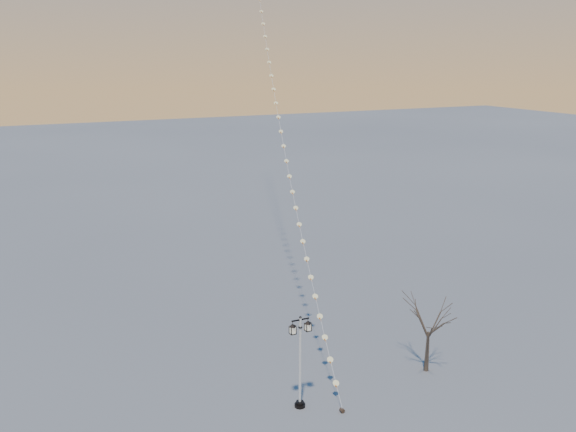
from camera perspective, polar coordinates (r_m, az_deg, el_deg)
ground at (r=33.19m, az=1.78°, el=-17.44°), size 300.00×300.00×0.00m
street_lamp at (r=31.65m, az=1.16°, el=-13.23°), size 1.30×0.57×5.13m
bare_tree at (r=35.82m, az=13.20°, el=-9.69°), size 2.68×2.68×4.45m
kite_train at (r=52.09m, az=-1.28°, el=15.15°), size 14.35×48.68×36.14m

